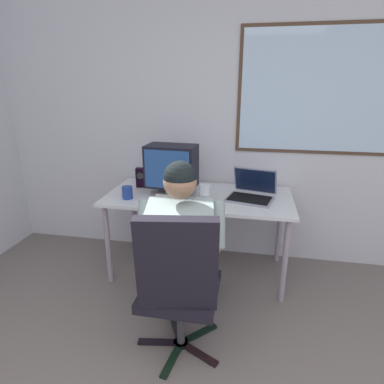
% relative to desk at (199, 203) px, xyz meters
% --- Properties ---
extents(wall_rear, '(4.65, 0.08, 2.86)m').
position_rel_desk_xyz_m(wall_rear, '(0.29, 0.43, 0.77)').
color(wall_rear, silver).
rests_on(wall_rear, ground).
extents(desk, '(1.56, 0.75, 0.74)m').
position_rel_desk_xyz_m(desk, '(0.00, 0.00, 0.00)').
color(desk, gray).
rests_on(desk, ground).
extents(office_chair, '(0.55, 0.56, 1.01)m').
position_rel_desk_xyz_m(office_chair, '(0.05, -1.00, -0.11)').
color(office_chair, black).
rests_on(office_chair, ground).
extents(person_seated, '(0.57, 0.84, 1.24)m').
position_rel_desk_xyz_m(person_seated, '(0.02, -0.74, -0.03)').
color(person_seated, navy).
rests_on(person_seated, ground).
extents(crt_monitor, '(0.43, 0.28, 0.42)m').
position_rel_desk_xyz_m(crt_monitor, '(-0.23, -0.01, 0.31)').
color(crt_monitor, beige).
rests_on(crt_monitor, desk).
extents(laptop, '(0.43, 0.41, 0.24)m').
position_rel_desk_xyz_m(laptop, '(0.44, 0.02, 0.13)').
color(laptop, gray).
rests_on(laptop, desk).
extents(wine_glass, '(0.09, 0.09, 0.15)m').
position_rel_desk_xyz_m(wine_glass, '(0.08, -0.17, 0.17)').
color(wine_glass, silver).
rests_on(wine_glass, desk).
extents(desk_speaker, '(0.10, 0.08, 0.17)m').
position_rel_desk_xyz_m(desk_speaker, '(-0.56, 0.13, 0.16)').
color(desk_speaker, black).
rests_on(desk_speaker, desk).
extents(coffee_mug, '(0.09, 0.09, 0.10)m').
position_rel_desk_xyz_m(coffee_mug, '(-0.56, -0.19, 0.12)').
color(coffee_mug, navy).
rests_on(coffee_mug, desk).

